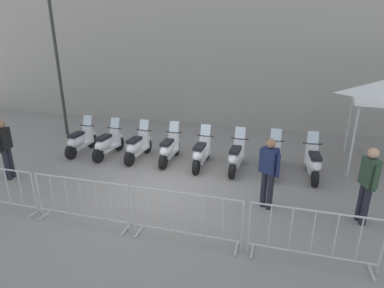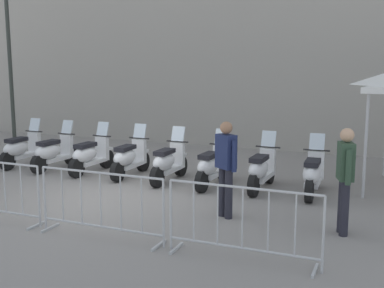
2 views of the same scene
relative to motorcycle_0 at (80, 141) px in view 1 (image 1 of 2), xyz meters
name	(u,v)px [view 1 (image 1 of 2)]	position (x,y,z in m)	size (l,w,h in m)	color
ground_plane	(166,189)	(4.04, -1.21, -0.45)	(120.00, 120.00, 0.00)	gray
motorcycle_0	(80,141)	(0.00, 0.00, 0.00)	(0.62, 1.72, 1.24)	black
motorcycle_1	(107,144)	(1.08, 0.12, 0.00)	(0.56, 1.73, 1.24)	black
motorcycle_2	(137,147)	(2.16, 0.31, 0.00)	(0.57, 1.73, 1.24)	black
motorcycle_3	(169,149)	(3.24, 0.51, 0.00)	(0.62, 1.72, 1.24)	black
motorcycle_4	(201,154)	(4.34, 0.56, 0.00)	(0.60, 1.72, 1.24)	black
motorcycle_5	(236,157)	(5.42, 0.71, 0.00)	(0.57, 1.73, 1.24)	black
motorcycle_6	(274,159)	(6.49, 0.96, 0.00)	(0.60, 1.72, 1.24)	black
motorcycle_7	(313,163)	(7.58, 1.13, 0.00)	(0.67, 1.72, 1.24)	black
barrier_segment_1	(82,202)	(3.18, -3.33, 0.07)	(2.21, 0.73, 1.07)	#B2B5B7
barrier_segment_2	(186,218)	(5.47, -3.00, 0.07)	(2.21, 0.73, 1.07)	#B2B5B7
barrier_segment_3	(312,237)	(7.76, -2.67, 0.07)	(2.21, 0.73, 1.07)	#B2B5B7
street_lamp	(55,44)	(-2.21, 1.56, 3.19)	(0.36, 0.36, 6.08)	#2D332D
officer_near_row_end	(269,170)	(6.68, -1.07, 0.53)	(0.51, 0.35, 1.73)	#23232D
officer_mid_plaza	(5,146)	(-0.39, -2.40, 0.53)	(0.33, 0.52, 1.73)	#23232D
officer_by_barriers	(368,182)	(8.69, -0.86, 0.53)	(0.35, 0.51, 1.73)	#23232D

